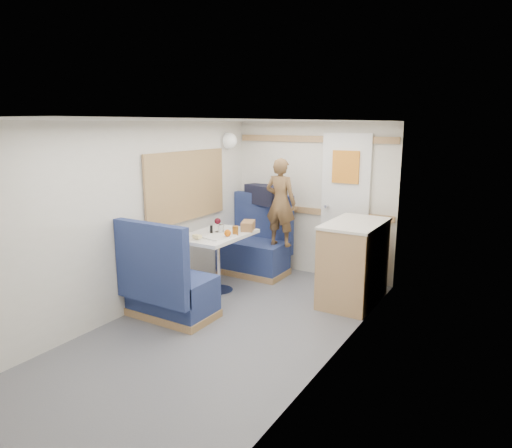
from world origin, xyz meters
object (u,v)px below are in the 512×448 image
Objects in this scene: beer_glass at (235,231)px; bread_loaf at (248,226)px; galley_counter at (353,262)px; duffel_bag at (264,195)px; dinette_table at (217,246)px; dome_light at (229,141)px; pepper_grinder at (211,229)px; bench_far at (255,251)px; tumbler_right at (221,229)px; tray at (219,237)px; person at (281,202)px; bench_near at (168,291)px; wine_glass at (218,222)px; salt_grinder at (210,229)px; orange_fruit at (228,233)px; tumbler_left at (181,233)px; cheese_block at (197,236)px.

beer_glass is 0.42× the size of bread_loaf.
duffel_bag is at bearing 158.87° from galley_counter.
dinette_table is at bearing -159.46° from galley_counter.
dome_light reaches higher than pepper_grinder.
bench_far is 9.83× the size of tumbler_right.
bench_far reaches higher than tray.
bench_far is 0.95× the size of person.
duffel_bag is at bearing 90.23° from bench_near.
galley_counter is 1.37m from beer_glass.
dinette_table is at bearing -62.02° from wine_glass.
beer_glass is (0.23, 0.91, 0.47)m from bench_near.
bench_far reaches higher than salt_grinder.
bench_far is 0.99m from pepper_grinder.
duffel_bag is at bearing 105.85° from bread_loaf.
bread_loaf reaches higher than orange_fruit.
orange_fruit is at bearing -88.25° from bread_loaf.
galley_counter is 11.60× the size of orange_fruit.
galley_counter reaches higher than tumbler_right.
bench_far is 1.09m from tray.
tray is 2.65× the size of tumbler_left.
bench_near is at bearing -106.48° from orange_fruit.
bread_loaf is at bearing 92.65° from beer_glass.
tray is (0.13, 0.74, 0.43)m from bench_near.
bench_far is at bearing 79.71° from tumbler_left.
tray is (0.13, -0.99, 0.43)m from bench_far.
person is 2.07× the size of duffel_bag.
wine_glass is (-0.03, -1.04, -0.19)m from duffel_bag.
bench_near is 0.95× the size of person.
cheese_block is at bearing -125.98° from tray.
duffel_bag is 6.77× the size of orange_fruit.
orange_fruit is 0.45m from bread_loaf.
tumbler_left reaches higher than cheese_block.
duffel_bag reaches higher than beer_glass.
bread_loaf is (-0.01, 0.45, -0.00)m from orange_fruit.
orange_fruit is at bearing 31.05° from tumbler_left.
cheese_block is at bearing -109.21° from bread_loaf.
galley_counter is at bearing 30.58° from cheese_block.
cheese_block is (-0.25, -0.23, -0.02)m from orange_fruit.
bench_far is at bearing 90.00° from bench_near.
wine_glass is 1.91× the size of pepper_grinder.
bread_loaf is (0.21, -0.52, 0.47)m from bench_far.
tumbler_left is at bearing -82.33° from dome_light.
salt_grinder is (0.29, -0.84, -0.99)m from dome_light.
duffel_bag is 3.19× the size of wine_glass.
bread_loaf reaches higher than tray.
wine_glass is (-0.04, -0.79, 0.54)m from bench_far.
dome_light is 2.28m from galley_counter.
duffel_bag is 1.06m from wine_glass.
dome_light is at bearing 140.15° from bread_loaf.
orange_fruit is at bearing -18.52° from salt_grinder.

